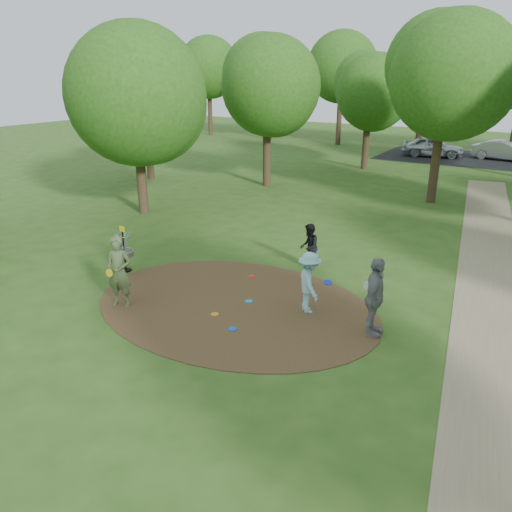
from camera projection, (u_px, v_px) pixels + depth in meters
The scene contains 16 objects.
ground at pixel (234, 305), 14.14m from camera, with size 100.00×100.00×0.00m, color #2D5119.
dirt_clearing at pixel (234, 305), 14.13m from camera, with size 8.40×8.40×0.02m, color #47301C.
footpath at pixel (492, 333), 12.60m from camera, with size 2.00×40.00×0.01m, color #8C7A5B.
parking_lot at pixel (477, 159), 37.25m from camera, with size 14.00×8.00×0.01m, color black.
player_observer_with_disc at pixel (119, 272), 13.77m from camera, with size 0.86×0.70×2.05m.
player_throwing_with_disc at pixel (309, 283), 13.47m from camera, with size 1.31×1.25×1.72m.
player_walking_with_disc at pixel (309, 247), 16.44m from camera, with size 0.81×0.91×1.56m.
player_waiting_with_disc at pixel (375, 297), 12.21m from camera, with size 0.62×1.25×2.05m.
disc_ground_cyan at pixel (249, 301), 14.29m from camera, with size 0.22×0.22×0.02m, color #1C95E0.
disc_ground_blue at pixel (233, 329), 12.77m from camera, with size 0.22×0.22×0.02m, color blue.
disc_ground_red at pixel (252, 276), 16.05m from camera, with size 0.22×0.22×0.02m, color red.
car_left at pixel (433, 147), 38.09m from camera, with size 1.79×4.45×1.52m, color #B3B5BB.
car_right at pixel (503, 151), 36.68m from camera, with size 1.48×4.25×1.40m, color #A2A3A9.
disc_ground_orange at pixel (215, 314), 13.54m from camera, with size 0.22×0.22×0.02m, color orange.
disc_golf_basket at pixel (124, 246), 16.25m from camera, with size 0.63×0.63×1.54m.
tree_ring at pixel (412, 102), 17.42m from camera, with size 36.84×45.13×9.09m.
Camera 1 is at (7.11, -10.61, 6.25)m, focal length 35.00 mm.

